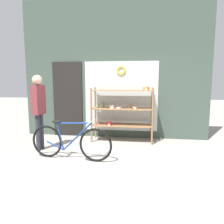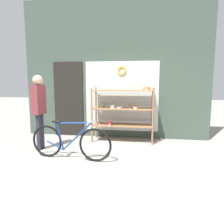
{
  "view_description": "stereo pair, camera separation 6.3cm",
  "coord_description": "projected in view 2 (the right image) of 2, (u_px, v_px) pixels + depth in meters",
  "views": [
    {
      "loc": [
        0.79,
        -3.61,
        1.6
      ],
      "look_at": [
        0.14,
        1.05,
        0.91
      ],
      "focal_mm": 35.0,
      "sensor_mm": 36.0,
      "label": 1
    },
    {
      "loc": [
        0.86,
        -3.6,
        1.6
      ],
      "look_at": [
        0.14,
        1.05,
        0.91
      ],
      "focal_mm": 35.0,
      "sensor_mm": 36.0,
      "label": 2
    }
  ],
  "objects": [
    {
      "name": "storefront_facade",
      "position": [
        113.0,
        71.0,
        5.97
      ],
      "size": [
        5.11,
        0.13,
        3.77
      ],
      "color": "#3D4C42",
      "rests_on": "ground_plane"
    },
    {
      "name": "pedestrian",
      "position": [
        39.0,
        106.0,
        4.95
      ],
      "size": [
        0.23,
        0.34,
        1.71
      ],
      "rotation": [
        0.0,
        0.0,
        -1.73
      ],
      "color": "#282833",
      "rests_on": "ground_plane"
    },
    {
      "name": "bicycle",
      "position": [
        70.0,
        142.0,
        4.41
      ],
      "size": [
        1.73,
        0.46,
        0.8
      ],
      "rotation": [
        0.0,
        0.0,
        -0.11
      ],
      "color": "black",
      "rests_on": "ground_plane"
    },
    {
      "name": "ground_plane",
      "position": [
        95.0,
        171.0,
        3.88
      ],
      "size": [
        30.0,
        30.0,
        0.0
      ],
      "primitive_type": "plane",
      "color": "gray"
    },
    {
      "name": "display_case",
      "position": [
        122.0,
        109.0,
        5.68
      ],
      "size": [
        1.59,
        0.53,
        1.43
      ],
      "color": "#8E6642",
      "rests_on": "ground_plane"
    }
  ]
}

